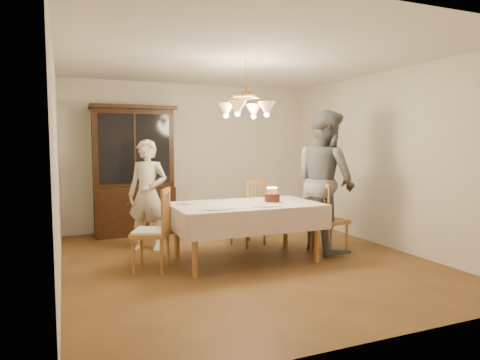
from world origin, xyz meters
name	(u,v)px	position (x,y,z in m)	size (l,w,h in m)	color
ground	(246,260)	(0.00, 0.00, 0.00)	(5.00, 5.00, 0.00)	brown
room_shell	(246,140)	(0.00, 0.00, 1.58)	(5.00, 5.00, 5.00)	white
dining_table	(246,209)	(0.00, 0.00, 0.68)	(1.90, 1.10, 0.76)	#925C2A
china_hutch	(134,173)	(-1.09, 2.25, 1.04)	(1.38, 0.54, 2.16)	black
chair_far_side	(249,216)	(0.38, 0.76, 0.44)	(0.56, 0.54, 1.00)	#925C2A
chair_left_end	(151,233)	(-1.22, 0.06, 0.45)	(0.57, 0.58, 1.00)	#925C2A
chair_right_end	(328,222)	(1.23, -0.07, 0.44)	(0.49, 0.50, 1.00)	#925C2A
elderly_woman	(148,195)	(-1.07, 1.09, 0.80)	(0.58, 0.38, 1.60)	beige
adult_in_grey	(325,181)	(1.26, 0.07, 1.00)	(0.97, 0.76, 2.00)	slate
birthday_cake	(272,198)	(0.35, -0.06, 0.81)	(0.30, 0.30, 0.21)	white
place_setting_near_left	(217,209)	(-0.52, -0.33, 0.77)	(0.41, 0.27, 0.02)	white
place_setting_near_right	(267,206)	(0.14, -0.34, 0.77)	(0.37, 0.23, 0.02)	white
place_setting_far_left	(192,203)	(-0.65, 0.26, 0.77)	(0.40, 0.26, 0.02)	white
chandelier	(246,109)	(0.00, 0.00, 1.98)	(0.62, 0.62, 0.73)	#BF8C3F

